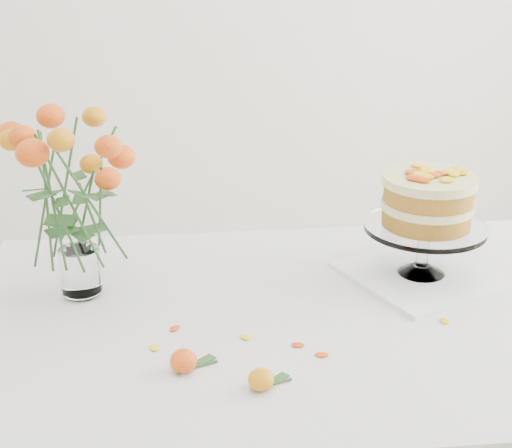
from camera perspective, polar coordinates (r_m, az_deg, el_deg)
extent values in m
cube|color=tan|center=(1.55, 3.24, -7.80)|extent=(1.40, 0.90, 0.04)
cylinder|color=tan|center=(2.09, -16.22, -12.35)|extent=(0.06, 0.06, 0.71)
cylinder|color=tan|center=(2.22, 17.69, -10.29)|extent=(0.06, 0.06, 0.71)
cube|color=silver|center=(1.54, 3.25, -7.06)|extent=(1.42, 0.92, 0.01)
cube|color=silver|center=(2.00, 1.08, -3.29)|extent=(1.42, 0.01, 0.20)
cube|color=white|center=(1.73, 13.03, -3.97)|extent=(0.41, 0.41, 0.01)
cylinder|color=white|center=(1.70, 13.23, -1.83)|extent=(0.03, 0.03, 0.09)
cylinder|color=white|center=(1.68, 13.37, -0.24)|extent=(0.28, 0.28, 0.01)
cylinder|color=#A26E24|center=(1.67, 13.45, 0.59)|extent=(0.26, 0.26, 0.04)
cylinder|color=#F9EDA1|center=(1.66, 13.54, 1.52)|extent=(0.27, 0.27, 0.02)
cylinder|color=#A26E24|center=(1.65, 13.63, 2.46)|extent=(0.26, 0.26, 0.04)
cylinder|color=#F9EDA1|center=(1.64, 13.72, 3.45)|extent=(0.28, 0.28, 0.02)
cylinder|color=white|center=(1.65, -13.69, -5.37)|extent=(0.07, 0.07, 0.01)
cylinder|color=white|center=(1.63, -13.87, -3.62)|extent=(0.09, 0.09, 0.10)
ellipsoid|color=orange|center=(1.29, 0.40, -12.33)|extent=(0.05, 0.05, 0.04)
cylinder|color=#255020|center=(1.31, 1.73, -12.63)|extent=(0.05, 0.02, 0.00)
ellipsoid|color=red|center=(1.34, -5.82, -10.83)|extent=(0.05, 0.05, 0.04)
cylinder|color=#255020|center=(1.36, -4.34, -11.21)|extent=(0.06, 0.02, 0.01)
ellipsoid|color=yellow|center=(1.44, -0.87, -9.05)|extent=(0.03, 0.02, 0.00)
ellipsoid|color=yellow|center=(1.42, 3.37, -9.64)|extent=(0.03, 0.02, 0.00)
ellipsoid|color=yellow|center=(1.39, 5.29, -10.38)|extent=(0.03, 0.02, 0.00)
ellipsoid|color=yellow|center=(1.48, -6.52, -8.31)|extent=(0.03, 0.02, 0.00)
ellipsoid|color=yellow|center=(1.42, -8.15, -9.78)|extent=(0.03, 0.02, 0.00)
ellipsoid|color=yellow|center=(1.55, 14.87, -7.52)|extent=(0.03, 0.02, 0.00)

